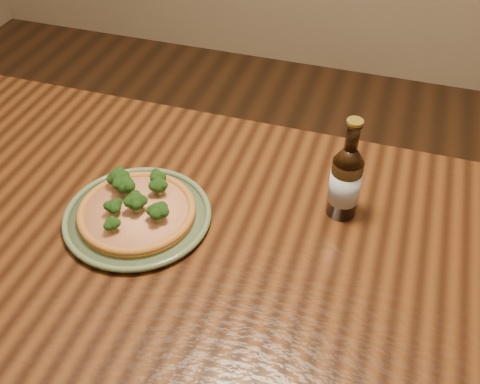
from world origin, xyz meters
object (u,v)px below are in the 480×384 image
(table, at_px, (125,246))
(pizza, at_px, (137,209))
(plate, at_px, (138,216))
(beer_bottle, at_px, (345,181))

(table, relative_size, pizza, 6.19)
(plate, height_order, beer_bottle, beer_bottle)
(table, bearing_deg, beer_bottle, 20.11)
(pizza, bearing_deg, plate, -64.18)
(plate, distance_m, pizza, 0.02)
(beer_bottle, bearing_deg, pizza, -160.07)
(table, xyz_separation_m, pizza, (0.04, 0.01, 0.12))
(table, distance_m, plate, 0.11)
(plate, xyz_separation_m, beer_bottle, (0.42, 0.16, 0.08))
(beer_bottle, bearing_deg, plate, -159.63)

